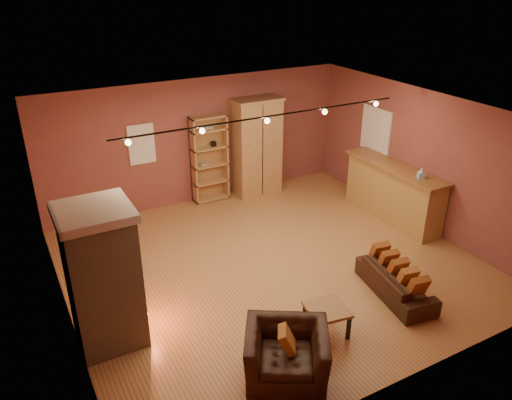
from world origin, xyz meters
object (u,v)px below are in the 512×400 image
fireplace (103,277)px  armchair (287,346)px  bookcase (209,158)px  coffee_table (327,311)px  loveseat (396,277)px  bar_counter (393,192)px  armoire (257,147)px

fireplace → armchair: (1.85, -1.83, -0.59)m
fireplace → bookcase: bearing=49.3°
coffee_table → fireplace: bearing=153.7°
armchair → bookcase: bearing=107.5°
loveseat → armchair: (-2.53, -0.67, 0.14)m
bar_counter → loveseat: bearing=-130.9°
bar_counter → armchair: 5.22m
bar_counter → coffee_table: (-3.42, -2.38, -0.24)m
fireplace → armoire: size_ratio=0.93×
bookcase → coffee_table: bookcase is taller
loveseat → coffee_table: loveseat is taller
coffee_table → armchair: bearing=-155.5°
coffee_table → bookcase: bearing=85.6°
bookcase → bar_counter: (3.03, -2.76, -0.41)m
bookcase → armoire: bearing=-9.2°
bookcase → armoire: size_ratio=0.87×
loveseat → coffee_table: 1.58m
bar_counter → armoire: bearing=126.3°
fireplace → bar_counter: (6.24, 0.98, -0.45)m
fireplace → bookcase: fireplace is taller
bookcase → loveseat: (1.16, -4.91, -0.68)m
fireplace → bookcase: 4.93m
bar_counter → armchair: bar_counter is taller
fireplace → armoire: 5.62m
bookcase → armchair: (-1.36, -5.58, -0.55)m
armchair → coffee_table: bearing=55.7°
armoire → coffee_table: (-1.53, -4.95, -0.77)m
armoire → armchair: armoire is taller
armoire → coffee_table: armoire is taller
bookcase → armoire: 1.16m
armoire → coffee_table: 5.24m
loveseat → coffee_table: (-1.56, -0.23, 0.04)m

